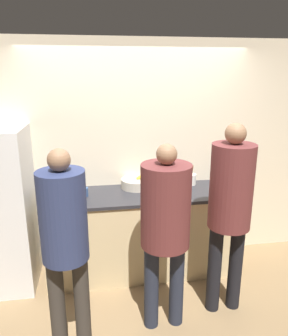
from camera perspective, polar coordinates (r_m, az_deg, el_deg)
name	(u,v)px	position (r m, az deg, el deg)	size (l,w,h in m)	color
ground_plane	(146,289)	(3.75, 0.40, -20.26)	(14.00, 14.00, 0.00)	#8C704C
wall_back	(136,155)	(3.84, -1.36, 2.27)	(5.20, 0.06, 2.60)	beige
counter	(141,232)	(3.82, -0.57, -11.01)	(2.11, 0.71, 0.96)	beige
refrigerator	(1,210)	(3.73, -23.63, -6.73)	(0.62, 0.70, 1.72)	white
person_left	(64,234)	(2.65, -13.68, -11.08)	(0.37, 0.37, 1.71)	#38332D
person_center	(165,219)	(2.78, 3.74, -8.87)	(0.42, 0.42, 1.70)	#232838
person_right	(230,202)	(3.05, 14.77, -5.72)	(0.38, 0.38, 1.83)	black
fruit_bowl	(137,183)	(3.77, -1.19, -2.61)	(0.37, 0.37, 0.14)	beige
utensil_crock	(191,179)	(3.90, 8.19, -1.92)	(0.12, 0.12, 0.24)	silver
bottle_clear	(155,192)	(3.38, 1.94, -4.28)	(0.08, 0.08, 0.22)	silver
bottle_green	(65,183)	(3.73, -13.63, -2.60)	(0.08, 0.08, 0.24)	#236033
cup_blue	(85,192)	(3.56, -10.31, -4.14)	(0.08, 0.08, 0.09)	#335184
cup_black	(180,182)	(3.83, 6.34, -2.46)	(0.09, 0.09, 0.10)	#28282D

